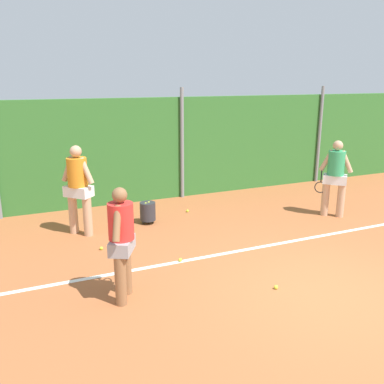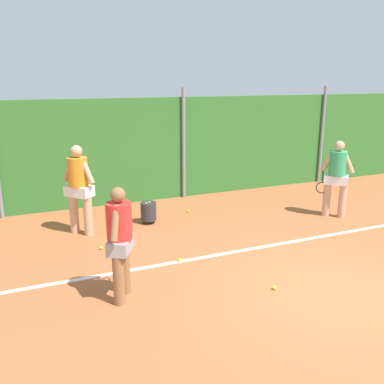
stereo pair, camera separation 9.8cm
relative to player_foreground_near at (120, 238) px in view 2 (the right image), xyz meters
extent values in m
plane|color=#A85B33|center=(2.95, 0.66, -0.98)|extent=(25.16, 25.16, 0.00)
cube|color=#33702D|center=(2.95, 5.04, 0.40)|extent=(16.36, 0.25, 2.77)
cylinder|color=gray|center=(2.95, 4.87, 0.53)|extent=(0.10, 0.10, 3.03)
cylinder|color=gray|center=(7.66, 4.87, 0.53)|extent=(0.10, 0.10, 3.03)
cube|color=white|center=(2.95, 0.87, -0.98)|extent=(11.95, 0.10, 0.01)
cylinder|color=#8C603D|center=(-0.08, -0.15, -0.60)|extent=(0.17, 0.17, 0.77)
cylinder|color=#8C603D|center=(0.08, 0.15, -0.60)|extent=(0.17, 0.17, 0.77)
cube|color=#99999E|center=(0.00, 0.00, -0.11)|extent=(0.51, 0.59, 0.20)
cylinder|color=red|center=(0.00, 0.00, 0.26)|extent=(0.38, 0.38, 0.55)
sphere|color=#8C603D|center=(0.00, 0.00, 0.66)|extent=(0.22, 0.22, 0.22)
cylinder|color=#8C603D|center=(-0.10, -0.19, 0.31)|extent=(0.21, 0.29, 0.52)
cylinder|color=#8C603D|center=(0.10, 0.18, 0.31)|extent=(0.21, 0.29, 0.52)
cylinder|color=black|center=(0.10, 0.28, -0.06)|extent=(0.03, 0.03, 0.28)
torus|color=#26262B|center=(0.10, 0.28, -0.33)|extent=(0.16, 0.26, 0.28)
cylinder|color=tan|center=(5.80, 1.74, -0.58)|extent=(0.18, 0.18, 0.81)
cylinder|color=tan|center=(5.54, 1.99, -0.58)|extent=(0.18, 0.18, 0.81)
cube|color=white|center=(5.67, 1.86, -0.06)|extent=(0.61, 0.60, 0.22)
cylinder|color=#339E60|center=(5.67, 1.86, 0.33)|extent=(0.40, 0.40, 0.58)
sphere|color=tan|center=(5.67, 1.86, 0.75)|extent=(0.23, 0.23, 0.23)
cylinder|color=tan|center=(5.83, 1.70, 0.38)|extent=(0.27, 0.26, 0.55)
cylinder|color=tan|center=(5.50, 2.02, 0.38)|extent=(0.27, 0.26, 0.55)
cylinder|color=black|center=(5.41, 2.04, -0.01)|extent=(0.03, 0.03, 0.28)
torus|color=#26262B|center=(5.41, 2.04, -0.28)|extent=(0.22, 0.21, 0.28)
cylinder|color=tan|center=(-0.28, 3.18, -0.56)|extent=(0.19, 0.19, 0.84)
cylinder|color=tan|center=(-0.03, 2.90, -0.56)|extent=(0.19, 0.19, 0.84)
cube|color=white|center=(-0.15, 3.04, -0.02)|extent=(0.63, 0.64, 0.23)
cylinder|color=orange|center=(-0.15, 3.04, 0.39)|extent=(0.41, 0.41, 0.60)
sphere|color=tan|center=(-0.15, 3.04, 0.82)|extent=(0.24, 0.24, 0.24)
cylinder|color=tan|center=(-0.31, 3.21, 0.43)|extent=(0.28, 0.28, 0.58)
cylinder|color=tan|center=(0.01, 2.87, 0.43)|extent=(0.28, 0.28, 0.58)
cylinder|color=#2D2D33|center=(1.37, 3.13, -0.69)|extent=(0.36, 0.36, 0.42)
cylinder|color=#2D2D33|center=(1.50, 3.13, -0.94)|extent=(0.02, 0.02, 0.08)
cylinder|color=#2D2D33|center=(1.25, 3.13, -0.94)|extent=(0.02, 0.02, 0.08)
cylinder|color=#2D2D33|center=(1.37, 3.26, -0.94)|extent=(0.02, 0.02, 0.08)
sphere|color=#CCDB33|center=(1.41, 3.16, -0.50)|extent=(0.07, 0.07, 0.07)
sphere|color=#CCDB33|center=(1.32, 3.11, -0.50)|extent=(0.07, 0.07, 0.07)
sphere|color=#CCDB33|center=(2.29, -0.69, -0.95)|extent=(0.07, 0.07, 0.07)
sphere|color=#CCDB33|center=(2.53, 3.53, -0.95)|extent=(0.07, 0.07, 0.07)
sphere|color=#CCDB33|center=(1.28, 0.88, -0.95)|extent=(0.07, 0.07, 0.07)
sphere|color=#CCDB33|center=(0.06, 2.00, -0.95)|extent=(0.07, 0.07, 0.07)
sphere|color=#CCDB33|center=(0.74, 3.25, -0.95)|extent=(0.07, 0.07, 0.07)
sphere|color=#CCDB33|center=(6.31, 2.91, -0.95)|extent=(0.07, 0.07, 0.07)
camera|label=1|loc=(-1.33, -5.65, 2.26)|focal=38.96mm
camera|label=2|loc=(-1.24, -5.69, 2.26)|focal=38.96mm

